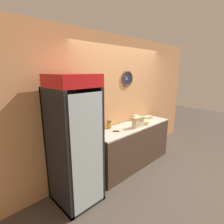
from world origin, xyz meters
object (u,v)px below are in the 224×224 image
sandwich_stack_middle (138,122)px  condiment_jar (109,125)px  sandwich_stack_top (138,119)px  chefs_knife (120,131)px  sandwich_stack_bottom (138,126)px  sandwich_flat_left (146,122)px  napkin_dispenser (136,118)px  beverage_cooler (72,136)px  sandwich_flat_right (147,117)px

sandwich_stack_middle → condiment_jar: bearing=141.7°
sandwich_stack_top → chefs_knife: size_ratio=0.86×
sandwich_stack_bottom → sandwich_flat_left: bearing=5.6°
sandwich_stack_middle → chefs_knife: size_ratio=0.83×
napkin_dispenser → condiment_jar: bearing=179.7°
beverage_cooler → sandwich_stack_top: beverage_cooler is taller
sandwich_stack_bottom → napkin_dispenser: bearing=42.9°
chefs_knife → condiment_jar: bearing=90.8°
sandwich_stack_top → chefs_knife: sandwich_stack_top is taller
beverage_cooler → napkin_dispenser: (1.83, 0.22, -0.11)m
sandwich_stack_bottom → sandwich_flat_left: sandwich_stack_bottom is taller
sandwich_flat_right → napkin_dispenser: 0.32m
chefs_knife → sandwich_stack_top: bearing=-9.8°
beverage_cooler → condiment_jar: (0.99, 0.23, -0.10)m
sandwich_stack_top → sandwich_flat_right: (0.68, 0.23, -0.15)m
beverage_cooler → sandwich_flat_right: (2.13, 0.10, -0.14)m
sandwich_stack_middle → sandwich_flat_right: (0.68, 0.23, -0.08)m
sandwich_stack_bottom → napkin_dispenser: 0.53m
napkin_dispenser → chefs_knife: bearing=-161.6°
napkin_dispenser → sandwich_flat_right: bearing=-23.5°
condiment_jar → napkin_dispenser: condiment_jar is taller
sandwich_stack_top → napkin_dispenser: bearing=42.9°
beverage_cooler → condiment_jar: size_ratio=13.34×
sandwich_flat_left → napkin_dispenser: napkin_dispenser is taller
sandwich_stack_middle → chefs_knife: bearing=170.2°
sandwich_flat_right → condiment_jar: 1.15m
sandwich_stack_middle → napkin_dispenser: sandwich_stack_middle is taller
sandwich_stack_middle → condiment_jar: size_ratio=1.61×
condiment_jar → beverage_cooler: bearing=-167.0°
sandwich_flat_left → sandwich_flat_right: sandwich_flat_left is taller
sandwich_stack_bottom → condiment_jar: bearing=141.7°
beverage_cooler → sandwich_flat_left: bearing=-3.2°
sandwich_stack_bottom → condiment_jar: 0.59m
sandwich_stack_bottom → sandwich_flat_right: 0.72m
beverage_cooler → sandwich_flat_right: 2.13m
beverage_cooler → chefs_knife: 1.01m
sandwich_flat_right → chefs_knife: sandwich_flat_right is taller
beverage_cooler → sandwich_stack_bottom: (1.45, -0.13, -0.14)m
napkin_dispenser → beverage_cooler: bearing=-173.0°
sandwich_stack_middle → sandwich_flat_right: sandwich_stack_middle is taller
sandwich_stack_top → condiment_jar: bearing=141.7°
sandwich_stack_top → chefs_knife: bearing=170.2°
beverage_cooler → sandwich_flat_right: size_ratio=7.75×
sandwich_flat_right → sandwich_flat_left: bearing=-149.9°
sandwich_flat_right → condiment_jar: size_ratio=1.72×
chefs_knife → condiment_jar: 0.29m
sandwich_stack_middle → sandwich_flat_left: bearing=5.6°
sandwich_flat_right → chefs_knife: (-1.14, -0.15, -0.02)m
beverage_cooler → napkin_dispenser: size_ratio=16.52×
sandwich_stack_middle → chefs_knife: 0.47m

